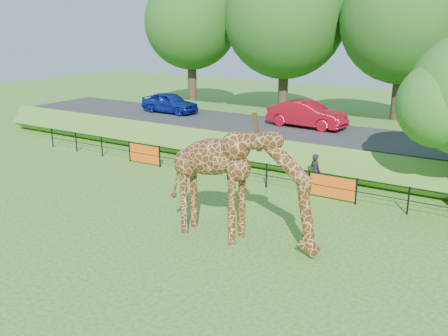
# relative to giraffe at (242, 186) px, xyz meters

# --- Properties ---
(ground) EXTENTS (90.00, 90.00, 0.00)m
(ground) POSITION_rel_giraffe_xyz_m (-1.88, -2.57, -1.93)
(ground) COLOR #306218
(ground) RESTS_ON ground
(giraffe) EXTENTS (5.45, 1.26, 3.87)m
(giraffe) POSITION_rel_giraffe_xyz_m (0.00, 0.00, 0.00)
(giraffe) COLOR #4E2710
(giraffe) RESTS_ON ground
(perimeter_fence) EXTENTS (28.07, 0.10, 1.10)m
(perimeter_fence) POSITION_rel_giraffe_xyz_m (-1.88, 5.43, -1.38)
(perimeter_fence) COLOR black
(perimeter_fence) RESTS_ON ground
(embankment) EXTENTS (40.00, 9.00, 1.30)m
(embankment) POSITION_rel_giraffe_xyz_m (-1.88, 12.93, -1.28)
(embankment) COLOR #306218
(embankment) RESTS_ON ground
(road) EXTENTS (40.00, 5.00, 0.12)m
(road) POSITION_rel_giraffe_xyz_m (-1.88, 11.43, -0.57)
(road) COLOR #29292B
(road) RESTS_ON embankment
(car_blue) EXTENTS (3.85, 1.59, 1.30)m
(car_blue) POSITION_rel_giraffe_xyz_m (-12.17, 11.77, 0.14)
(car_blue) COLOR #1529B0
(car_blue) RESTS_ON road
(car_red) EXTENTS (4.47, 1.83, 1.44)m
(car_red) POSITION_rel_giraffe_xyz_m (-2.94, 12.18, 0.21)
(car_red) COLOR red
(car_red) RESTS_ON road
(visitor) EXTENTS (0.68, 0.58, 1.58)m
(visitor) POSITION_rel_giraffe_xyz_m (-0.02, 6.38, -1.14)
(visitor) COLOR black
(visitor) RESTS_ON ground
(bg_tree_line) EXTENTS (37.30, 8.80, 11.82)m
(bg_tree_line) POSITION_rel_giraffe_xyz_m (0.01, 19.43, 5.26)
(bg_tree_line) COLOR #352618
(bg_tree_line) RESTS_ON ground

